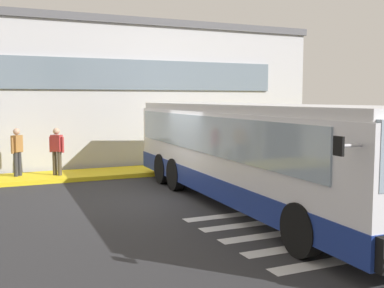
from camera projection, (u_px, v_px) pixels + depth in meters
ground_plane at (158, 200)px, 13.18m from camera, size 80.00×90.00×0.02m
bay_paint_stripes at (310, 229)px, 10.18m from camera, size 4.40×3.96×0.01m
terminal_building at (65, 95)px, 23.14m from camera, size 20.77×13.80×6.09m
boarding_curb at (114, 173)px, 17.54m from camera, size 22.97×2.00×0.15m
bus_main_foreground at (251, 156)px, 12.41m from camera, size 3.46×12.24×2.70m
passenger_near_column at (17, 150)px, 16.25m from camera, size 0.42×0.47×1.68m
passenger_by_doorway at (57, 149)px, 16.42m from camera, size 0.45×0.43×1.68m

